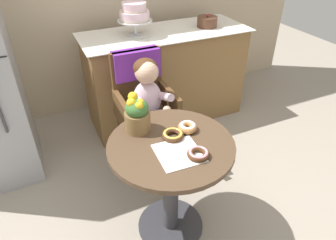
# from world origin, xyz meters

# --- Properties ---
(ground_plane) EXTENTS (8.00, 8.00, 0.00)m
(ground_plane) POSITION_xyz_m (0.00, 0.00, 0.00)
(ground_plane) COLOR gray
(cafe_table) EXTENTS (0.72, 0.72, 0.72)m
(cafe_table) POSITION_xyz_m (0.00, 0.00, 0.51)
(cafe_table) COLOR #4C3826
(cafe_table) RESTS_ON ground
(wicker_chair) EXTENTS (0.42, 0.45, 0.95)m
(wicker_chair) POSITION_xyz_m (0.10, 0.75, 0.64)
(wicker_chair) COLOR brown
(wicker_chair) RESTS_ON ground
(seated_child) EXTENTS (0.27, 0.32, 0.73)m
(seated_child) POSITION_xyz_m (0.10, 0.60, 0.68)
(seated_child) COLOR silver
(seated_child) RESTS_ON ground
(paper_napkin) EXTENTS (0.25, 0.25, 0.00)m
(paper_napkin) POSITION_xyz_m (0.00, -0.10, 0.72)
(paper_napkin) COLOR white
(paper_napkin) RESTS_ON cafe_table
(donut_front) EXTENTS (0.11, 0.11, 0.05)m
(donut_front) POSITION_xyz_m (0.14, 0.07, 0.75)
(donut_front) COLOR #AD7542
(donut_front) RESTS_ON cafe_table
(donut_mid) EXTENTS (0.13, 0.13, 0.04)m
(donut_mid) POSITION_xyz_m (0.03, 0.04, 0.74)
(donut_mid) COLOR #4C2D19
(donut_mid) RESTS_ON cafe_table
(donut_side) EXTENTS (0.12, 0.12, 0.04)m
(donut_side) POSITION_xyz_m (0.08, -0.16, 0.74)
(donut_side) COLOR #4C2D19
(donut_side) RESTS_ON cafe_table
(flower_vase) EXTENTS (0.15, 0.15, 0.23)m
(flower_vase) POSITION_xyz_m (-0.12, 0.20, 0.83)
(flower_vase) COLOR brown
(flower_vase) RESTS_ON cafe_table
(display_counter) EXTENTS (1.56, 0.62, 0.90)m
(display_counter) POSITION_xyz_m (0.55, 1.30, 0.45)
(display_counter) COLOR olive
(display_counter) RESTS_ON ground
(tiered_cake_stand) EXTENTS (0.30, 0.30, 0.28)m
(tiered_cake_stand) POSITION_xyz_m (0.26, 1.30, 1.09)
(tiered_cake_stand) COLOR silver
(tiered_cake_stand) RESTS_ON display_counter
(round_layer_cake) EXTENTS (0.19, 0.19, 0.12)m
(round_layer_cake) POSITION_xyz_m (0.96, 1.27, 0.95)
(round_layer_cake) COLOR #4C2D1E
(round_layer_cake) RESTS_ON display_counter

